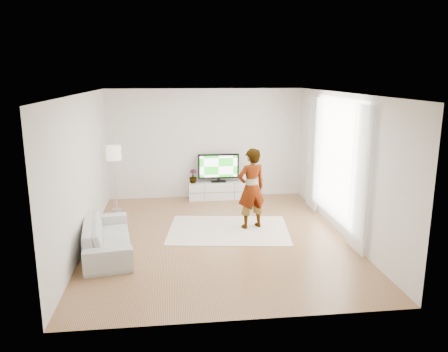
{
  "coord_description": "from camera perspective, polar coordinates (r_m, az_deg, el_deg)",
  "views": [
    {
      "loc": [
        -0.83,
        -8.08,
        3.15
      ],
      "look_at": [
        0.17,
        0.4,
        1.15
      ],
      "focal_mm": 35.0,
      "sensor_mm": 36.0,
      "label": 1
    }
  ],
  "objects": [
    {
      "name": "sofa",
      "position": [
        8.2,
        -15.02,
        -7.63
      ],
      "size": [
        1.1,
        2.14,
        0.6
      ],
      "primitive_type": "imported",
      "rotation": [
        0.0,
        0.0,
        1.72
      ],
      "color": "beige",
      "rests_on": "floor"
    },
    {
      "name": "player",
      "position": [
        9.0,
        3.58,
        -1.63
      ],
      "size": [
        0.71,
        0.57,
        1.68
      ],
      "primitive_type": "imported",
      "rotation": [
        0.0,
        0.0,
        3.45
      ],
      "color": "#334772",
      "rests_on": "rug"
    },
    {
      "name": "rug",
      "position": [
        9.1,
        0.59,
        -7.04
      ],
      "size": [
        2.65,
        2.06,
        0.01
      ],
      "primitive_type": "cube",
      "rotation": [
        0.0,
        0.0,
        -0.13
      ],
      "color": "white",
      "rests_on": "floor"
    },
    {
      "name": "window",
      "position": [
        9.17,
        14.59,
        2.07
      ],
      "size": [
        0.01,
        2.6,
        2.5
      ],
      "primitive_type": "cube",
      "color": "white",
      "rests_on": "wall_right"
    },
    {
      "name": "floor",
      "position": [
        8.71,
        -0.8,
        -8.02
      ],
      "size": [
        6.0,
        6.0,
        0.0
      ],
      "primitive_type": "plane",
      "color": "#B0834F",
      "rests_on": "ground"
    },
    {
      "name": "wall_right",
      "position": [
        8.91,
        15.38,
        1.38
      ],
      "size": [
        0.02,
        6.0,
        2.8
      ],
      "primitive_type": "cube",
      "color": "silver",
      "rests_on": "floor"
    },
    {
      "name": "wall_front",
      "position": [
        5.44,
        2.45,
        -5.59
      ],
      "size": [
        5.0,
        0.02,
        2.8
      ],
      "primitive_type": "cube",
      "color": "silver",
      "rests_on": "floor"
    },
    {
      "name": "television",
      "position": [
        11.17,
        -0.73,
        1.21
      ],
      "size": [
        1.05,
        0.21,
        0.73
      ],
      "color": "black",
      "rests_on": "media_console"
    },
    {
      "name": "curtain_near",
      "position": [
        7.99,
        17.34,
        -0.45
      ],
      "size": [
        0.04,
        0.7,
        2.6
      ],
      "primitive_type": "cube",
      "color": "white",
      "rests_on": "floor"
    },
    {
      "name": "media_console",
      "position": [
        11.29,
        -0.7,
        -1.88
      ],
      "size": [
        1.55,
        0.44,
        0.44
      ],
      "color": "silver",
      "rests_on": "floor"
    },
    {
      "name": "curtain_far",
      "position": [
        10.36,
        11.57,
        2.91
      ],
      "size": [
        0.04,
        0.7,
        2.6
      ],
      "primitive_type": "cube",
      "color": "white",
      "rests_on": "floor"
    },
    {
      "name": "game_console",
      "position": [
        11.3,
        2.71,
        -0.13
      ],
      "size": [
        0.09,
        0.18,
        0.23
      ],
      "rotation": [
        0.0,
        0.0,
        -0.23
      ],
      "color": "white",
      "rests_on": "media_console"
    },
    {
      "name": "wall_back",
      "position": [
        11.25,
        -2.41,
        4.21
      ],
      "size": [
        5.0,
        0.02,
        2.8
      ],
      "primitive_type": "cube",
      "color": "silver",
      "rests_on": "floor"
    },
    {
      "name": "floor_lamp",
      "position": [
        10.4,
        -14.19,
        2.58
      ],
      "size": [
        0.34,
        0.34,
        1.55
      ],
      "color": "silver",
      "rests_on": "floor"
    },
    {
      "name": "potted_plant",
      "position": [
        11.15,
        -4.07,
        -0.01
      ],
      "size": [
        0.21,
        0.21,
        0.36
      ],
      "primitive_type": "imported",
      "rotation": [
        0.0,
        0.0,
        -0.04
      ],
      "color": "#3F7238",
      "rests_on": "media_console"
    },
    {
      "name": "ceiling",
      "position": [
        8.13,
        -0.86,
        10.72
      ],
      "size": [
        6.0,
        6.0,
        0.0
      ],
      "primitive_type": "plane",
      "color": "white",
      "rests_on": "wall_back"
    },
    {
      "name": "wall_left",
      "position": [
        8.43,
        -17.98,
        0.55
      ],
      "size": [
        0.02,
        6.0,
        2.8
      ],
      "primitive_type": "cube",
      "color": "silver",
      "rests_on": "floor"
    }
  ]
}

